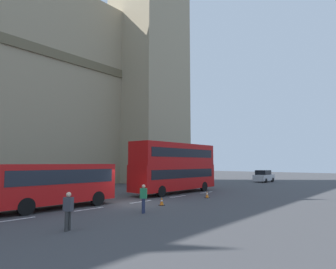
# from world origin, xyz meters

# --- Properties ---
(ground_plane) EXTENTS (160.00, 160.00, 0.00)m
(ground_plane) POSITION_xyz_m (0.00, 0.00, 0.00)
(ground_plane) COLOR #424244
(lane_centre_marking) EXTENTS (29.80, 0.16, 0.01)m
(lane_centre_marking) POSITION_xyz_m (-3.54, 0.00, 0.01)
(lane_centre_marking) COLOR silver
(lane_centre_marking) RESTS_ON ground_plane
(double_decker_bus) EXTENTS (10.57, 2.54, 4.90)m
(double_decker_bus) POSITION_xyz_m (7.76, 2.00, 2.71)
(double_decker_bus) COLOR #B20F0F
(double_decker_bus) RESTS_ON ground_plane
(sedan_lead) EXTENTS (4.40, 1.86, 1.85)m
(sedan_lead) POSITION_xyz_m (29.65, 1.85, 0.91)
(sedan_lead) COLOR #B7B7BC
(sedan_lead) RESTS_ON ground_plane
(traffic_cone_west) EXTENTS (0.36, 0.36, 0.58)m
(traffic_cone_west) POSITION_xyz_m (0.73, -2.47, 0.28)
(traffic_cone_west) COLOR black
(traffic_cone_west) RESTS_ON ground_plane
(traffic_cone_middle) EXTENTS (0.36, 0.36, 0.58)m
(traffic_cone_middle) POSITION_xyz_m (6.53, -2.50, 0.28)
(traffic_cone_middle) COLOR black
(traffic_cone_middle) RESTS_ON ground_plane
(pedestrian_near_cones) EXTENTS (0.38, 0.46, 1.69)m
(pedestrian_near_cones) POSITION_xyz_m (-7.60, -4.37, 0.91)
(pedestrian_near_cones) COLOR #333333
(pedestrian_near_cones) RESTS_ON ground_plane
(pedestrian_by_kerb) EXTENTS (0.42, 0.47, 1.69)m
(pedestrian_by_kerb) POSITION_xyz_m (-2.27, -3.69, 0.91)
(pedestrian_by_kerb) COLOR #262D4C
(pedestrian_by_kerb) RESTS_ON ground_plane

